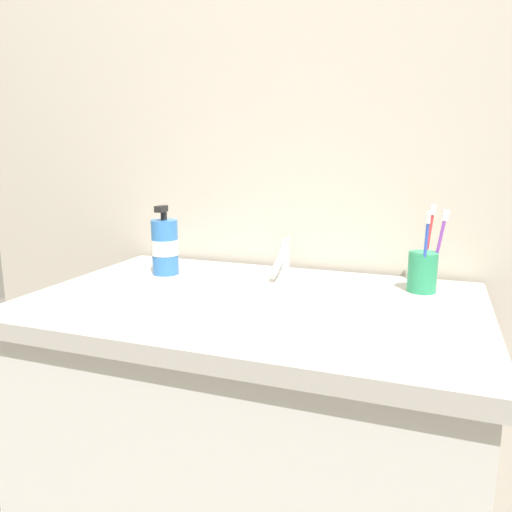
# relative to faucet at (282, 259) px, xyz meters

# --- Properties ---
(tiled_wall_back) EXTENTS (2.17, 0.04, 2.40)m
(tiled_wall_back) POSITION_rel_faucet_xyz_m (0.00, 0.14, 0.28)
(tiled_wall_back) COLOR beige
(tiled_wall_back) RESTS_ON ground
(vanity_counter) EXTENTS (0.97, 0.62, 0.88)m
(vanity_counter) POSITION_rel_faucet_xyz_m (0.00, -0.22, -0.48)
(vanity_counter) COLOR silver
(vanity_counter) RESTS_ON ground
(sink_basin) EXTENTS (0.48, 0.48, 0.10)m
(sink_basin) POSITION_rel_faucet_xyz_m (-0.00, -0.23, -0.07)
(sink_basin) COLOR white
(sink_basin) RESTS_ON vanity_counter
(faucet) EXTENTS (0.02, 0.15, 0.09)m
(faucet) POSITION_rel_faucet_xyz_m (0.00, 0.00, 0.00)
(faucet) COLOR silver
(faucet) RESTS_ON sink_basin
(toothbrush_cup) EXTENTS (0.06, 0.06, 0.09)m
(toothbrush_cup) POSITION_rel_faucet_xyz_m (0.34, -0.03, 0.00)
(toothbrush_cup) COLOR #2D9966
(toothbrush_cup) RESTS_ON vanity_counter
(toothbrush_blue) EXTENTS (0.01, 0.05, 0.18)m
(toothbrush_blue) POSITION_rel_faucet_xyz_m (0.35, -0.07, 0.07)
(toothbrush_blue) COLOR blue
(toothbrush_blue) RESTS_ON toothbrush_cup
(toothbrush_purple) EXTENTS (0.04, 0.02, 0.18)m
(toothbrush_purple) POSITION_rel_faucet_xyz_m (0.37, -0.03, 0.07)
(toothbrush_purple) COLOR purple
(toothbrush_purple) RESTS_ON toothbrush_cup
(toothbrush_red) EXTENTS (0.03, 0.06, 0.19)m
(toothbrush_red) POSITION_rel_faucet_xyz_m (0.35, 0.01, 0.07)
(toothbrush_red) COLOR red
(toothbrush_red) RESTS_ON toothbrush_cup
(soap_dispenser) EXTENTS (0.07, 0.07, 0.18)m
(soap_dispenser) POSITION_rel_faucet_xyz_m (-0.29, -0.09, 0.03)
(soap_dispenser) COLOR #3372BF
(soap_dispenser) RESTS_ON vanity_counter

